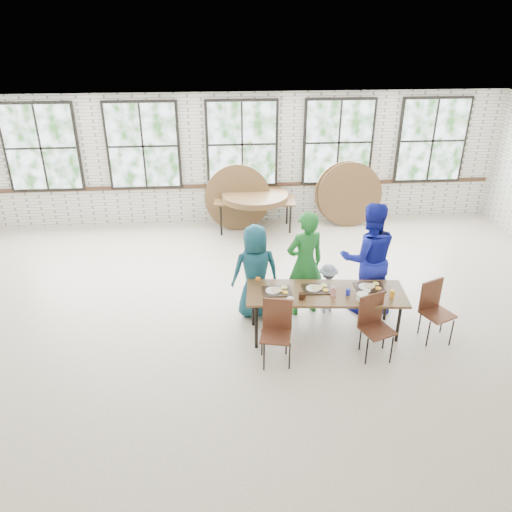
{
  "coord_description": "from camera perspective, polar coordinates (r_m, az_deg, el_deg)",
  "views": [
    {
      "loc": [
        -0.56,
        -6.72,
        4.57
      ],
      "look_at": [
        0.0,
        0.4,
        1.05
      ],
      "focal_mm": 35.0,
      "sensor_mm": 36.0,
      "label": 1
    }
  ],
  "objects": [
    {
      "name": "adult_green",
      "position": [
        8.08,
        5.6,
        -0.89
      ],
      "size": [
        0.76,
        0.61,
        1.8
      ],
      "primitive_type": "imported",
      "rotation": [
        0.0,
        0.0,
        3.45
      ],
      "color": "#1D6D28",
      "rests_on": "ground"
    },
    {
      "name": "round_tops_leaning",
      "position": [
        11.67,
        6.4,
        6.89
      ],
      "size": [
        4.11,
        0.38,
        1.49
      ],
      "color": "brown",
      "rests_on": "ground"
    },
    {
      "name": "chair_near_left",
      "position": [
        7.14,
        2.36,
        -7.98
      ],
      "size": [
        0.5,
        0.49,
        0.95
      ],
      "rotation": [
        0.0,
        0.0,
        -0.22
      ],
      "color": "#532C1B",
      "rests_on": "ground"
    },
    {
      "name": "tabletop_clutter",
      "position": [
        7.62,
        8.76,
        -4.08
      ],
      "size": [
        1.95,
        0.6,
        0.11
      ],
      "color": "black",
      "rests_on": "dining_table"
    },
    {
      "name": "chair_near_right",
      "position": [
        7.44,
        13.32,
        -7.22
      ],
      "size": [
        0.54,
        0.53,
        0.95
      ],
      "rotation": [
        0.0,
        0.0,
        0.37
      ],
      "color": "#532C1B",
      "rests_on": "ground"
    },
    {
      "name": "dining_table",
      "position": [
        7.67,
        7.96,
        -4.45
      ],
      "size": [
        2.46,
        1.02,
        0.74
      ],
      "rotation": [
        0.0,
        0.0,
        -0.09
      ],
      "color": "brown",
      "rests_on": "ground"
    },
    {
      "name": "room",
      "position": [
        11.5,
        -1.6,
        12.44
      ],
      "size": [
        12.0,
        12.0,
        12.0
      ],
      "color": "beige",
      "rests_on": "ground"
    },
    {
      "name": "storage_table",
      "position": [
        11.37,
        -0.12,
        6.26
      ],
      "size": [
        1.86,
        0.91,
        0.74
      ],
      "rotation": [
        0.0,
        0.0,
        -0.09
      ],
      "color": "brown",
      "rests_on": "ground"
    },
    {
      "name": "toddler",
      "position": [
        8.38,
        8.17,
        -3.65
      ],
      "size": [
        0.61,
        0.43,
        0.86
      ],
      "primitive_type": "imported",
      "rotation": [
        0.0,
        0.0,
        3.36
      ],
      "color": "#172E49",
      "rests_on": "ground"
    },
    {
      "name": "round_tops_stacked",
      "position": [
        11.32,
        -0.12,
        6.83
      ],
      "size": [
        1.5,
        1.5,
        0.13
      ],
      "color": "brown",
      "rests_on": "storage_table"
    },
    {
      "name": "adult_teal",
      "position": [
        8.04,
        -0.08,
        -1.79
      ],
      "size": [
        0.84,
        0.61,
        1.58
      ],
      "primitive_type": "imported",
      "rotation": [
        0.0,
        0.0,
        3.28
      ],
      "color": "#164B57",
      "rests_on": "ground"
    },
    {
      "name": "chair_spare",
      "position": [
        8.06,
        19.68,
        -5.33
      ],
      "size": [
        0.55,
        0.54,
        0.95
      ],
      "rotation": [
        0.0,
        0.0,
        0.41
      ],
      "color": "#532C1B",
      "rests_on": "ground"
    },
    {
      "name": "adult_blue",
      "position": [
        8.29,
        12.69,
        -0.26
      ],
      "size": [
        0.95,
        0.74,
        1.92
      ],
      "primitive_type": "imported",
      "rotation": [
        0.0,
        0.0,
        3.12
      ],
      "color": "#161E9D",
      "rests_on": "ground"
    }
  ]
}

